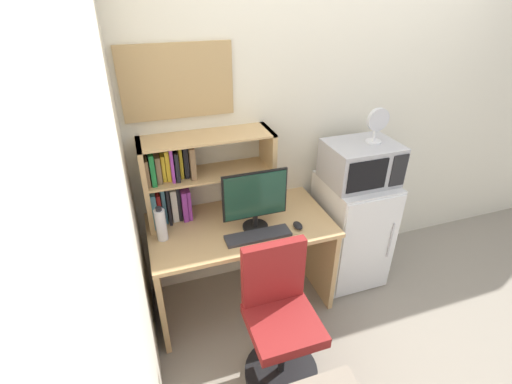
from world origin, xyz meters
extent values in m
cube|color=silver|center=(0.40, 0.02, 1.30)|extent=(6.40, 0.04, 2.60)
cube|color=silver|center=(-1.62, -1.60, 1.30)|extent=(0.04, 4.40, 2.60)
cube|color=tan|center=(-0.93, -0.34, 0.71)|extent=(1.25, 0.68, 0.03)
cube|color=tan|center=(-1.53, -0.34, 0.35)|extent=(0.04, 0.61, 0.70)
cube|color=tan|center=(-0.32, -0.34, 0.35)|extent=(0.04, 0.61, 0.70)
cube|color=tan|center=(-1.51, -0.14, 1.02)|extent=(0.03, 0.28, 0.59)
cube|color=tan|center=(-0.66, -0.14, 1.02)|extent=(0.03, 0.28, 0.59)
cube|color=tan|center=(-1.08, -0.14, 1.30)|extent=(0.88, 0.28, 0.01)
cube|color=tan|center=(-1.08, -0.14, 1.04)|extent=(0.81, 0.28, 0.01)
cube|color=teal|center=(-1.48, -0.12, 0.85)|extent=(0.03, 0.23, 0.26)
cube|color=#B21E1E|center=(-1.44, -0.11, 0.84)|extent=(0.02, 0.18, 0.23)
cube|color=teal|center=(-1.41, -0.10, 0.86)|extent=(0.03, 0.16, 0.28)
cube|color=black|center=(-1.38, -0.12, 0.87)|extent=(0.02, 0.20, 0.28)
cube|color=silver|center=(-1.34, -0.10, 0.85)|extent=(0.04, 0.16, 0.24)
cube|color=black|center=(-1.31, -0.10, 0.87)|extent=(0.02, 0.16, 0.28)
cube|color=purple|center=(-1.28, -0.11, 0.84)|extent=(0.03, 0.19, 0.23)
cube|color=purple|center=(-1.24, -0.11, 0.84)|extent=(0.03, 0.18, 0.22)
cube|color=brown|center=(-1.48, -0.12, 1.14)|extent=(0.02, 0.23, 0.18)
cube|color=#197233|center=(-1.45, -0.12, 1.15)|extent=(0.03, 0.23, 0.21)
cube|color=brown|center=(-1.41, -0.11, 1.14)|extent=(0.03, 0.20, 0.18)
cube|color=gold|center=(-1.38, -0.10, 1.14)|extent=(0.02, 0.16, 0.18)
cube|color=gold|center=(-1.35, -0.11, 1.15)|extent=(0.03, 0.17, 0.21)
cube|color=purple|center=(-1.33, -0.12, 1.16)|extent=(0.02, 0.21, 0.23)
cube|color=black|center=(-1.30, -0.12, 1.15)|extent=(0.02, 0.22, 0.20)
cube|color=gold|center=(-1.27, -0.10, 1.16)|extent=(0.02, 0.15, 0.22)
cube|color=black|center=(-1.23, -0.10, 1.16)|extent=(0.03, 0.16, 0.22)
cube|color=brown|center=(-1.20, -0.12, 1.16)|extent=(0.03, 0.22, 0.22)
cylinder|color=black|center=(-0.85, -0.41, 0.73)|extent=(0.17, 0.17, 0.02)
cylinder|color=black|center=(-0.85, -0.41, 0.78)|extent=(0.04, 0.04, 0.08)
cube|color=black|center=(-0.85, -0.41, 0.98)|extent=(0.44, 0.01, 0.33)
cube|color=#193D2D|center=(-0.85, -0.41, 0.98)|extent=(0.41, 0.02, 0.31)
cube|color=#333338|center=(-0.86, -0.52, 0.73)|extent=(0.43, 0.12, 0.02)
ellipsoid|color=black|center=(-0.58, -0.51, 0.74)|extent=(0.06, 0.09, 0.04)
cylinder|color=silver|center=(-1.45, -0.35, 0.83)|extent=(0.07, 0.07, 0.22)
cylinder|color=black|center=(-1.45, -0.35, 0.95)|extent=(0.04, 0.04, 0.02)
cube|color=white|center=(-0.01, -0.30, 0.44)|extent=(0.49, 0.52, 0.88)
cube|color=white|center=(-0.01, -0.57, 0.44)|extent=(0.47, 0.01, 0.85)
cylinder|color=#B2B2B7|center=(0.17, -0.58, 0.49)|extent=(0.01, 0.01, 0.31)
cube|color=#ADADB2|center=(-0.01, -0.30, 1.03)|extent=(0.50, 0.39, 0.29)
cube|color=black|center=(-0.08, -0.50, 1.03)|extent=(0.30, 0.01, 0.22)
cube|color=black|center=(0.18, -0.50, 1.03)|extent=(0.12, 0.01, 0.24)
cylinder|color=silver|center=(0.07, -0.30, 1.18)|extent=(0.11, 0.11, 0.01)
cylinder|color=silver|center=(0.07, -0.30, 1.23)|extent=(0.02, 0.02, 0.08)
cylinder|color=silver|center=(0.07, -0.31, 1.35)|extent=(0.16, 0.03, 0.16)
cylinder|color=black|center=(-0.87, -1.01, 0.02)|extent=(0.46, 0.46, 0.04)
cylinder|color=black|center=(-0.87, -1.01, 0.22)|extent=(0.04, 0.04, 0.41)
cube|color=maroon|center=(-0.87, -1.01, 0.45)|extent=(0.40, 0.40, 0.07)
cube|color=maroon|center=(-0.87, -0.83, 0.69)|extent=(0.38, 0.06, 0.42)
cube|color=tan|center=(-1.22, -0.01, 1.63)|extent=(0.69, 0.02, 0.45)
camera|label=1|loc=(-1.49, -2.34, 2.17)|focal=25.78mm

